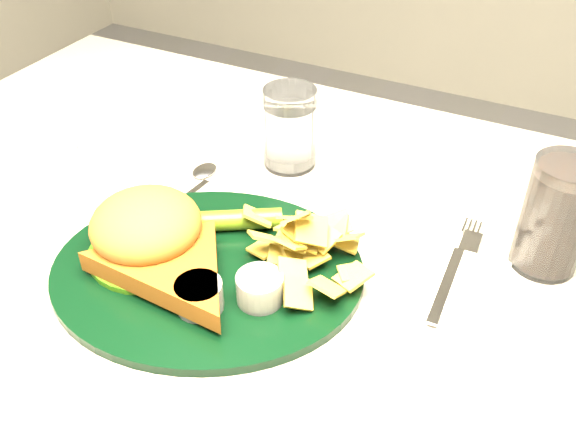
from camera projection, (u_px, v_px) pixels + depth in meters
name	position (u px, v px, depth m)	size (l,w,h in m)	color
dinner_plate	(206.00, 247.00, 0.65)	(0.33, 0.27, 0.07)	black
water_glass	(290.00, 128.00, 0.81)	(0.07, 0.07, 0.11)	silver
cola_glass	(556.00, 216.00, 0.65)	(0.07, 0.07, 0.13)	black
fork_napkin	(449.00, 279.00, 0.66)	(0.12, 0.16, 0.01)	white
spoon	(182.00, 198.00, 0.77)	(0.03, 0.13, 0.01)	silver
ramekin	(92.00, 140.00, 0.87)	(0.04, 0.04, 0.03)	white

